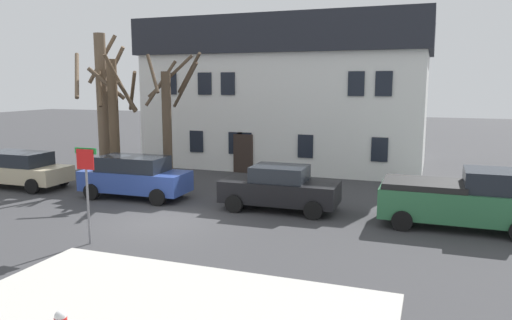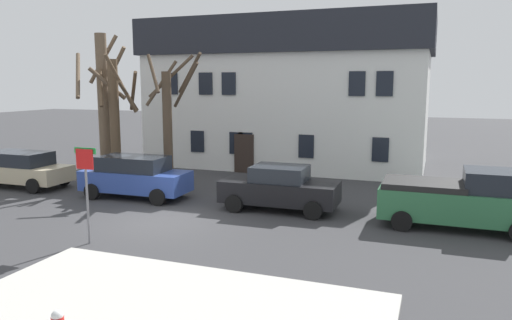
{
  "view_description": "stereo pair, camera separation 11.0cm",
  "coord_description": "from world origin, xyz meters",
  "px_view_note": "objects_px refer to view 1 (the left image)",
  "views": [
    {
      "loc": [
        8.8,
        -14.55,
        4.81
      ],
      "look_at": [
        2.46,
        2.88,
        1.89
      ],
      "focal_mm": 34.22,
      "sensor_mm": 36.0,
      "label": 1
    },
    {
      "loc": [
        8.9,
        -14.51,
        4.81
      ],
      "look_at": [
        2.46,
        2.88,
        1.89
      ],
      "focal_mm": 34.22,
      "sensor_mm": 36.0,
      "label": 2
    }
  ],
  "objects_px": {
    "tree_bare_near": "(102,102)",
    "car_beige_wagon": "(19,169)",
    "building_main": "(288,93)",
    "tree_bare_mid": "(115,116)",
    "street_sign_pole": "(86,177)",
    "bicycle_leaning": "(123,183)",
    "tree_bare_far": "(169,120)",
    "pickup_truck_green": "(461,199)",
    "car_blue_wagon": "(135,176)",
    "car_black_sedan": "(280,188)"
  },
  "relations": [
    {
      "from": "car_blue_wagon",
      "to": "bicycle_leaning",
      "type": "bearing_deg",
      "value": 142.61
    },
    {
      "from": "tree_bare_near",
      "to": "street_sign_pole",
      "type": "xyz_separation_m",
      "value": [
        5.87,
        -8.58,
        -1.84
      ]
    },
    {
      "from": "car_black_sedan",
      "to": "tree_bare_far",
      "type": "bearing_deg",
      "value": 163.08
    },
    {
      "from": "tree_bare_mid",
      "to": "car_blue_wagon",
      "type": "xyz_separation_m",
      "value": [
        2.74,
        -2.58,
        -2.31
      ]
    },
    {
      "from": "tree_bare_near",
      "to": "car_blue_wagon",
      "type": "distance_m",
      "value": 5.6
    },
    {
      "from": "car_black_sedan",
      "to": "pickup_truck_green",
      "type": "height_order",
      "value": "pickup_truck_green"
    },
    {
      "from": "tree_bare_near",
      "to": "car_beige_wagon",
      "type": "relative_size",
      "value": 1.51
    },
    {
      "from": "tree_bare_mid",
      "to": "car_black_sedan",
      "type": "distance_m",
      "value": 9.7
    },
    {
      "from": "tree_bare_near",
      "to": "tree_bare_mid",
      "type": "distance_m",
      "value": 1.24
    },
    {
      "from": "tree_bare_mid",
      "to": "car_black_sedan",
      "type": "bearing_deg",
      "value": -14.79
    },
    {
      "from": "tree_bare_mid",
      "to": "car_blue_wagon",
      "type": "relative_size",
      "value": 1.33
    },
    {
      "from": "car_beige_wagon",
      "to": "car_blue_wagon",
      "type": "xyz_separation_m",
      "value": [
        6.34,
        -0.02,
        0.05
      ]
    },
    {
      "from": "tree_bare_mid",
      "to": "car_beige_wagon",
      "type": "distance_m",
      "value": 5.02
    },
    {
      "from": "tree_bare_far",
      "to": "building_main",
      "type": "bearing_deg",
      "value": 71.83
    },
    {
      "from": "car_beige_wagon",
      "to": "street_sign_pole",
      "type": "height_order",
      "value": "street_sign_pole"
    },
    {
      "from": "building_main",
      "to": "tree_bare_mid",
      "type": "height_order",
      "value": "building_main"
    },
    {
      "from": "building_main",
      "to": "car_black_sedan",
      "type": "relative_size",
      "value": 3.6
    },
    {
      "from": "car_black_sedan",
      "to": "street_sign_pole",
      "type": "xyz_separation_m",
      "value": [
        -4.22,
        -5.81,
        1.19
      ]
    },
    {
      "from": "car_beige_wagon",
      "to": "pickup_truck_green",
      "type": "bearing_deg",
      "value": -0.05
    },
    {
      "from": "tree_bare_far",
      "to": "car_beige_wagon",
      "type": "xyz_separation_m",
      "value": [
        -6.92,
        -1.93,
        -2.33
      ]
    },
    {
      "from": "building_main",
      "to": "tree_bare_far",
      "type": "height_order",
      "value": "building_main"
    },
    {
      "from": "building_main",
      "to": "car_black_sedan",
      "type": "xyz_separation_m",
      "value": [
        2.82,
        -10.76,
        -3.41
      ]
    },
    {
      "from": "tree_bare_mid",
      "to": "car_black_sedan",
      "type": "height_order",
      "value": "tree_bare_mid"
    },
    {
      "from": "tree_bare_mid",
      "to": "bicycle_leaning",
      "type": "bearing_deg",
      "value": -47.92
    },
    {
      "from": "building_main",
      "to": "bicycle_leaning",
      "type": "distance_m",
      "value": 11.74
    },
    {
      "from": "tree_bare_far",
      "to": "pickup_truck_green",
      "type": "bearing_deg",
      "value": -9.08
    },
    {
      "from": "building_main",
      "to": "bicycle_leaning",
      "type": "height_order",
      "value": "building_main"
    },
    {
      "from": "tree_bare_mid",
      "to": "car_beige_wagon",
      "type": "height_order",
      "value": "tree_bare_mid"
    },
    {
      "from": "building_main",
      "to": "bicycle_leaning",
      "type": "relative_size",
      "value": 9.21
    },
    {
      "from": "building_main",
      "to": "tree_bare_near",
      "type": "bearing_deg",
      "value": -132.27
    },
    {
      "from": "building_main",
      "to": "pickup_truck_green",
      "type": "height_order",
      "value": "building_main"
    },
    {
      "from": "tree_bare_far",
      "to": "car_black_sedan",
      "type": "height_order",
      "value": "tree_bare_far"
    },
    {
      "from": "car_blue_wagon",
      "to": "bicycle_leaning",
      "type": "relative_size",
      "value": 2.64
    },
    {
      "from": "street_sign_pole",
      "to": "bicycle_leaning",
      "type": "xyz_separation_m",
      "value": [
        -3.44,
        6.62,
        -1.68
      ]
    },
    {
      "from": "car_black_sedan",
      "to": "bicycle_leaning",
      "type": "bearing_deg",
      "value": 173.98
    },
    {
      "from": "building_main",
      "to": "bicycle_leaning",
      "type": "bearing_deg",
      "value": -115.89
    },
    {
      "from": "bicycle_leaning",
      "to": "building_main",
      "type": "bearing_deg",
      "value": 64.11
    },
    {
      "from": "tree_bare_near",
      "to": "tree_bare_far",
      "type": "height_order",
      "value": "tree_bare_near"
    },
    {
      "from": "tree_bare_near",
      "to": "street_sign_pole",
      "type": "distance_m",
      "value": 10.56
    },
    {
      "from": "car_blue_wagon",
      "to": "pickup_truck_green",
      "type": "distance_m",
      "value": 12.74
    },
    {
      "from": "building_main",
      "to": "tree_bare_mid",
      "type": "distance_m",
      "value": 10.5
    },
    {
      "from": "tree_bare_near",
      "to": "street_sign_pole",
      "type": "relative_size",
      "value": 2.47
    },
    {
      "from": "building_main",
      "to": "tree_bare_mid",
      "type": "bearing_deg",
      "value": -126.87
    },
    {
      "from": "pickup_truck_green",
      "to": "car_blue_wagon",
      "type": "bearing_deg",
      "value": 179.99
    },
    {
      "from": "street_sign_pole",
      "to": "bicycle_leaning",
      "type": "bearing_deg",
      "value": 117.46
    },
    {
      "from": "car_beige_wagon",
      "to": "tree_bare_far",
      "type": "bearing_deg",
      "value": 15.55
    },
    {
      "from": "car_beige_wagon",
      "to": "car_black_sedan",
      "type": "xyz_separation_m",
      "value": [
        12.7,
        0.17,
        -0.01
      ]
    },
    {
      "from": "tree_bare_far",
      "to": "bicycle_leaning",
      "type": "bearing_deg",
      "value": -153.14
    },
    {
      "from": "tree_bare_mid",
      "to": "pickup_truck_green",
      "type": "height_order",
      "value": "tree_bare_mid"
    },
    {
      "from": "pickup_truck_green",
      "to": "street_sign_pole",
      "type": "height_order",
      "value": "street_sign_pole"
    }
  ]
}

